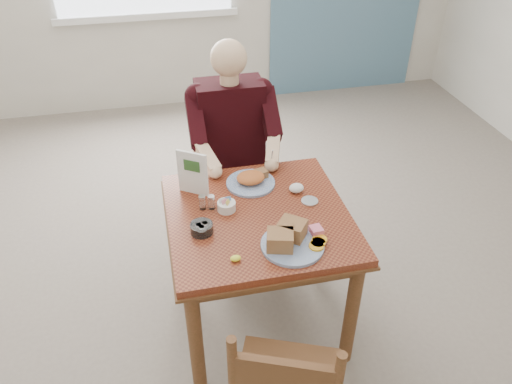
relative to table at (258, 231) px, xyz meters
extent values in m
plane|color=#6F635A|center=(0.00, 0.00, -0.64)|extent=(6.00, 6.00, 0.00)
ellipsoid|color=#F9FF35|center=(-0.17, -0.31, 0.13)|extent=(0.06, 0.05, 0.03)
ellipsoid|color=white|center=(0.24, 0.14, 0.14)|extent=(0.09, 0.09, 0.05)
cylinder|color=silver|center=(0.28, 0.04, 0.12)|extent=(0.11, 0.11, 0.01)
cube|color=white|center=(-0.40, 2.96, 0.28)|extent=(1.72, 0.04, 0.06)
cube|color=brown|center=(0.00, 0.00, 0.09)|extent=(0.90, 0.90, 0.04)
cube|color=brown|center=(0.00, 0.00, 0.06)|extent=(0.92, 0.92, 0.01)
cylinder|color=brown|center=(-0.39, -0.39, -0.28)|extent=(0.07, 0.07, 0.71)
cylinder|color=brown|center=(0.39, -0.39, -0.28)|extent=(0.07, 0.07, 0.71)
cylinder|color=brown|center=(-0.39, 0.39, -0.28)|extent=(0.07, 0.07, 0.71)
cylinder|color=brown|center=(0.39, 0.39, -0.28)|extent=(0.07, 0.07, 0.71)
cube|color=brown|center=(0.00, -0.39, 0.02)|extent=(0.80, 0.03, 0.08)
cube|color=brown|center=(0.00, 0.39, 0.02)|extent=(0.80, 0.03, 0.08)
cube|color=brown|center=(-0.39, 0.00, 0.02)|extent=(0.03, 0.80, 0.08)
cube|color=brown|center=(0.39, 0.00, 0.02)|extent=(0.03, 0.80, 0.08)
cylinder|color=brown|center=(-0.18, 0.57, -0.41)|extent=(0.04, 0.04, 0.45)
cylinder|color=brown|center=(0.18, 0.57, -0.41)|extent=(0.04, 0.04, 0.45)
cylinder|color=brown|center=(-0.18, 0.93, -0.41)|extent=(0.04, 0.04, 0.45)
cylinder|color=brown|center=(0.18, 0.93, -0.41)|extent=(0.04, 0.04, 0.45)
cube|color=brown|center=(0.00, 0.75, -0.17)|extent=(0.42, 0.42, 0.03)
cylinder|color=brown|center=(-0.18, 0.93, 0.06)|extent=(0.04, 0.04, 0.50)
cylinder|color=brown|center=(0.18, 0.93, 0.06)|extent=(0.04, 0.04, 0.50)
cube|color=brown|center=(0.00, 0.93, 0.16)|extent=(0.38, 0.03, 0.14)
cylinder|color=brown|center=(-0.16, -0.55, -0.41)|extent=(0.05, 0.05, 0.45)
cylinder|color=brown|center=(-0.29, -0.88, 0.06)|extent=(0.05, 0.05, 0.50)
cube|color=brown|center=(-0.12, -0.95, 0.16)|extent=(0.36, 0.17, 0.14)
cube|color=gray|center=(-0.10, 0.63, -0.10)|extent=(0.13, 0.38, 0.12)
cube|color=gray|center=(0.10, 0.63, -0.10)|extent=(0.13, 0.38, 0.12)
cube|color=gray|center=(-0.10, 0.45, -0.40)|extent=(0.10, 0.10, 0.48)
cube|color=gray|center=(0.10, 0.45, -0.40)|extent=(0.10, 0.10, 0.48)
cube|color=black|center=(0.00, 0.78, 0.20)|extent=(0.40, 0.22, 0.58)
sphere|color=black|center=(-0.19, 0.78, 0.42)|extent=(0.15, 0.15, 0.15)
sphere|color=black|center=(0.19, 0.78, 0.42)|extent=(0.15, 0.15, 0.15)
cylinder|color=#E0B68E|center=(0.00, 0.76, 0.51)|extent=(0.11, 0.11, 0.08)
sphere|color=#E0B68E|center=(0.00, 0.76, 0.64)|extent=(0.21, 0.21, 0.21)
cube|color=black|center=(-0.22, 0.67, 0.32)|extent=(0.09, 0.29, 0.27)
cube|color=black|center=(0.22, 0.67, 0.32)|extent=(0.09, 0.29, 0.27)
sphere|color=black|center=(-0.22, 0.55, 0.22)|extent=(0.09, 0.09, 0.09)
sphere|color=black|center=(0.22, 0.55, 0.22)|extent=(0.09, 0.09, 0.09)
cube|color=#E0B68E|center=(-0.19, 0.46, 0.19)|extent=(0.14, 0.23, 0.14)
cube|color=#E0B68E|center=(0.19, 0.46, 0.19)|extent=(0.14, 0.23, 0.14)
sphere|color=#E0B68E|center=(-0.16, 0.37, 0.15)|extent=(0.08, 0.08, 0.08)
sphere|color=#E0B68E|center=(0.16, 0.37, 0.15)|extent=(0.08, 0.08, 0.08)
cylinder|color=silver|center=(0.16, 0.37, 0.20)|extent=(0.01, 0.05, 0.12)
cylinder|color=white|center=(0.10, -0.27, 0.12)|extent=(0.39, 0.39, 0.02)
cube|color=tan|center=(0.04, -0.28, 0.17)|extent=(0.14, 0.13, 0.08)
cube|color=tan|center=(0.11, -0.22, 0.17)|extent=(0.16, 0.16, 0.08)
cylinder|color=#FFB01A|center=(0.20, -0.32, 0.13)|extent=(0.10, 0.10, 0.01)
cylinder|color=#FFB01A|center=(0.21, -0.30, 0.13)|extent=(0.09, 0.09, 0.01)
cylinder|color=#FFB01A|center=(0.23, -0.28, 0.13)|extent=(0.07, 0.07, 0.01)
cube|color=pink|center=(0.23, -0.22, 0.14)|extent=(0.06, 0.07, 0.03)
cylinder|color=white|center=(0.02, 0.26, 0.12)|extent=(0.33, 0.33, 0.01)
ellipsoid|color=#BF732C|center=(0.02, 0.26, 0.15)|extent=(0.18, 0.17, 0.06)
cube|color=tan|center=(0.07, 0.30, 0.15)|extent=(0.11, 0.08, 0.04)
cylinder|color=white|center=(-0.15, 0.06, 0.14)|extent=(0.12, 0.12, 0.05)
cube|color=pink|center=(-0.16, 0.06, 0.17)|extent=(0.03, 0.03, 0.02)
cube|color=#6699D8|center=(-0.14, 0.08, 0.17)|extent=(0.03, 0.01, 0.02)
cube|color=#EAD159|center=(-0.14, 0.05, 0.17)|extent=(0.03, 0.03, 0.02)
cube|color=white|center=(-0.17, 0.07, 0.17)|extent=(0.04, 0.02, 0.02)
cylinder|color=white|center=(-0.27, 0.10, 0.14)|extent=(0.04, 0.04, 0.06)
cylinder|color=silver|center=(-0.27, 0.10, 0.18)|extent=(0.04, 0.04, 0.01)
cylinder|color=white|center=(-0.22, 0.09, 0.14)|extent=(0.04, 0.04, 0.06)
cylinder|color=silver|center=(-0.22, 0.09, 0.18)|extent=(0.04, 0.04, 0.01)
cylinder|color=white|center=(-0.29, -0.08, 0.14)|extent=(0.12, 0.12, 0.05)
cylinder|color=white|center=(-0.31, -0.08, 0.15)|extent=(0.03, 0.03, 0.02)
cylinder|color=white|center=(-0.28, -0.07, 0.15)|extent=(0.03, 0.03, 0.02)
cylinder|color=white|center=(-0.30, -0.10, 0.15)|extent=(0.03, 0.03, 0.02)
cube|color=white|center=(-0.29, 0.25, 0.24)|extent=(0.15, 0.10, 0.25)
cube|color=#2D5926|center=(-0.29, 0.24, 0.28)|extent=(0.08, 0.05, 0.06)
camera|label=1|loc=(-0.44, -1.93, 1.65)|focal=35.00mm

